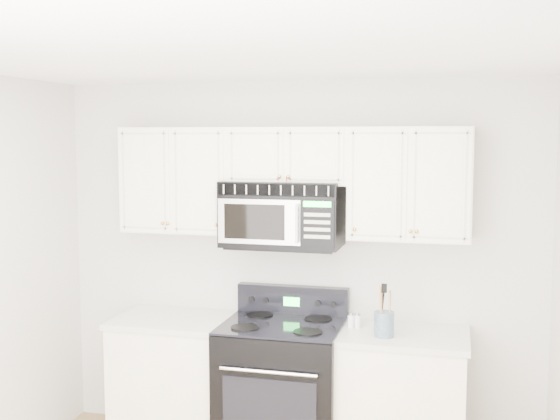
% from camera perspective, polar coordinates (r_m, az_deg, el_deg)
% --- Properties ---
extents(room, '(3.51, 3.51, 2.61)m').
position_cam_1_polar(room, '(3.45, -5.46, -9.23)').
color(room, olive).
rests_on(room, ground).
extents(base_cabinet_left, '(0.86, 0.65, 0.92)m').
position_cam_1_polar(base_cabinet_left, '(5.27, -8.32, -13.81)').
color(base_cabinet_left, white).
rests_on(base_cabinet_left, ground).
extents(base_cabinet_right, '(0.86, 0.65, 0.92)m').
position_cam_1_polar(base_cabinet_right, '(4.91, 9.84, -15.34)').
color(base_cabinet_right, white).
rests_on(base_cabinet_right, ground).
extents(range, '(0.81, 0.74, 1.13)m').
position_cam_1_polar(range, '(4.99, 0.22, -14.21)').
color(range, black).
rests_on(range, ground).
extents(upper_cabinets, '(2.44, 0.37, 0.75)m').
position_cam_1_polar(upper_cabinets, '(4.86, 0.84, 2.77)').
color(upper_cabinets, white).
rests_on(upper_cabinets, ground).
extents(microwave, '(0.82, 0.46, 0.45)m').
position_cam_1_polar(microwave, '(4.85, 0.20, -0.29)').
color(microwave, black).
rests_on(microwave, ground).
extents(utensil_crock, '(0.13, 0.13, 0.34)m').
position_cam_1_polar(utensil_crock, '(4.63, 8.45, -9.08)').
color(utensil_crock, slate).
rests_on(utensil_crock, base_cabinet_right).
extents(shaker_salt, '(0.04, 0.04, 0.10)m').
position_cam_1_polar(shaker_salt, '(4.81, 5.78, -8.88)').
color(shaker_salt, silver).
rests_on(shaker_salt, base_cabinet_right).
extents(shaker_pepper, '(0.04, 0.04, 0.10)m').
position_cam_1_polar(shaker_pepper, '(4.81, 6.33, -8.89)').
color(shaker_pepper, silver).
rests_on(shaker_pepper, base_cabinet_right).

